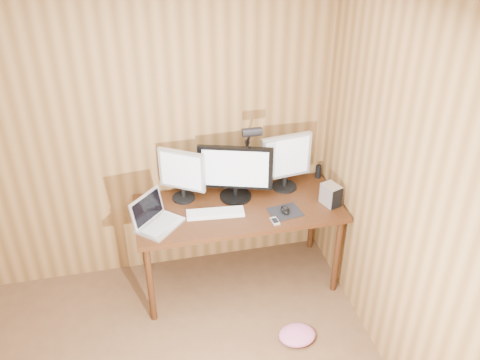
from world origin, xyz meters
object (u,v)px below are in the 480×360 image
object	(u,v)px
laptop	(155,218)
mouse	(285,210)
keyboard	(215,213)
phone	(275,221)
hard_drive	(331,195)
desk	(237,214)
desk_lamp	(250,148)
monitor_left	(182,174)
monitor_right	(286,160)
monitor_center	(235,172)
speaker	(318,171)

from	to	relation	value
laptop	mouse	distance (m)	0.98
keyboard	phone	xyz separation A→B (m)	(0.41, -0.20, -0.00)
hard_drive	phone	world-z (taller)	hard_drive
desk	keyboard	xyz separation A→B (m)	(-0.19, -0.14, 0.13)
mouse	desk_lamp	world-z (taller)	desk_lamp
desk	monitor_left	bearing A→B (deg)	162.07
hard_drive	desk_lamp	bearing A→B (deg)	131.75
keyboard	mouse	bearing A→B (deg)	-4.84
desk_lamp	keyboard	bearing A→B (deg)	-138.25
monitor_right	hard_drive	distance (m)	0.45
laptop	monitor_left	bearing A→B (deg)	3.56
mouse	hard_drive	bearing A→B (deg)	-7.19
monitor_right	phone	xyz separation A→B (m)	(-0.21, -0.45, -0.25)
monitor_center	keyboard	bearing A→B (deg)	-117.96
phone	laptop	bearing A→B (deg)	165.15
desk	phone	xyz separation A→B (m)	(0.22, -0.33, 0.13)
monitor_left	keyboard	world-z (taller)	monitor_left
desk	hard_drive	bearing A→B (deg)	-15.51
keyboard	mouse	world-z (taller)	mouse
monitor_center	desk_lamp	distance (m)	0.21
laptop	phone	size ratio (longest dim) A/B	4.02
monitor_left	phone	bearing A→B (deg)	-4.29
hard_drive	speaker	distance (m)	0.41
monitor_center	monitor_right	xyz separation A→B (m)	(0.42, 0.06, 0.02)
laptop	monitor_center	bearing A→B (deg)	-27.60
desk	keyboard	size ratio (longest dim) A/B	3.58
speaker	desk_lamp	distance (m)	0.72
phone	hard_drive	bearing A→B (deg)	11.08
laptop	mouse	world-z (taller)	laptop
mouse	laptop	bearing A→B (deg)	164.51
monitor_right	phone	world-z (taller)	monitor_right
desk	desk_lamp	distance (m)	0.55
monitor_right	mouse	bearing A→B (deg)	-113.82
monitor_center	desk_lamp	world-z (taller)	desk_lamp
keyboard	phone	size ratio (longest dim) A/B	4.39
monitor_left	monitor_right	xyz separation A→B (m)	(0.83, -0.02, 0.03)
monitor_right	monitor_center	bearing A→B (deg)	179.91
keyboard	desk_lamp	xyz separation A→B (m)	(0.33, 0.26, 0.38)
monitor_center	speaker	bearing A→B (deg)	29.18
monitor_right	monitor_left	bearing A→B (deg)	171.34
mouse	speaker	size ratio (longest dim) A/B	0.95
monitor_right	speaker	world-z (taller)	monitor_right
monitor_left	monitor_right	distance (m)	0.83
speaker	monitor_right	bearing A→B (deg)	-163.58
mouse	monitor_center	bearing A→B (deg)	126.44
desk	speaker	bearing A→B (deg)	15.61
phone	desk_lamp	distance (m)	0.60
speaker	monitor_left	bearing A→B (deg)	-176.02
keyboard	speaker	distance (m)	1.01
monitor_right	desk_lamp	distance (m)	0.33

